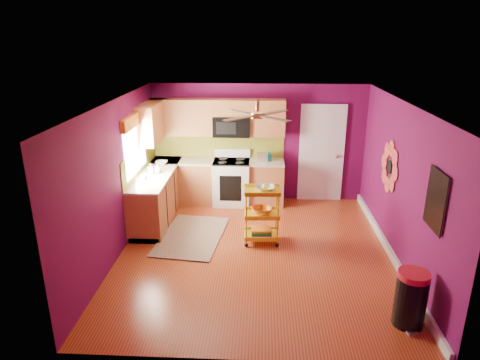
{
  "coord_description": "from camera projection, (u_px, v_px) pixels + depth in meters",
  "views": [
    {
      "loc": [
        0.07,
        -6.38,
        3.51
      ],
      "look_at": [
        -0.28,
        0.4,
        1.14
      ],
      "focal_mm": 32.0,
      "sensor_mm": 36.0,
      "label": 1
    }
  ],
  "objects": [
    {
      "name": "ceiling_fan",
      "position": [
        257.0,
        115.0,
        6.61
      ],
      "size": [
        1.01,
        1.01,
        0.26
      ],
      "color": "#BF8C3F",
      "rests_on": "ground"
    },
    {
      "name": "shag_rug",
      "position": [
        192.0,
        236.0,
        7.72
      ],
      "size": [
        1.24,
        1.83,
        0.02
      ],
      "primitive_type": "cube",
      "rotation": [
        0.0,
        0.0,
        -0.12
      ],
      "color": "#321910",
      "rests_on": "ground"
    },
    {
      "name": "panel_door",
      "position": [
        321.0,
        155.0,
        9.1
      ],
      "size": [
        0.95,
        0.11,
        2.15
      ],
      "color": "white",
      "rests_on": "ground"
    },
    {
      "name": "soap_bottle_b",
      "position": [
        158.0,
        169.0,
        8.16
      ],
      "size": [
        0.13,
        0.13,
        0.17
      ],
      "primitive_type": "imported",
      "color": "white",
      "rests_on": "lower_cabinets"
    },
    {
      "name": "trash_can",
      "position": [
        411.0,
        299.0,
        5.31
      ],
      "size": [
        0.49,
        0.49,
        0.74
      ],
      "color": "black",
      "rests_on": "ground"
    },
    {
      "name": "ground",
      "position": [
        255.0,
        252.0,
        7.18
      ],
      "size": [
        5.0,
        5.0,
        0.0
      ],
      "primitive_type": "plane",
      "color": "maroon",
      "rests_on": "ground"
    },
    {
      "name": "upper_cabinetry",
      "position": [
        197.0,
        120.0,
        8.69
      ],
      "size": [
        2.8,
        2.3,
        1.26
      ],
      "color": "#954F28",
      "rests_on": "ground"
    },
    {
      "name": "counter_cup",
      "position": [
        144.0,
        177.0,
        7.83
      ],
      "size": [
        0.12,
        0.12,
        0.09
      ],
      "primitive_type": "imported",
      "color": "white",
      "rests_on": "lower_cabinets"
    },
    {
      "name": "electric_range",
      "position": [
        232.0,
        182.0,
        9.09
      ],
      "size": [
        0.76,
        0.66,
        1.13
      ],
      "color": "white",
      "rests_on": "ground"
    },
    {
      "name": "lower_cabinets",
      "position": [
        192.0,
        189.0,
        8.81
      ],
      "size": [
        2.81,
        2.31,
        0.94
      ],
      "color": "#954F28",
      "rests_on": "ground"
    },
    {
      "name": "counter_dish",
      "position": [
        161.0,
        163.0,
        8.72
      ],
      "size": [
        0.24,
        0.24,
        0.06
      ],
      "primitive_type": "imported",
      "color": "white",
      "rests_on": "lower_cabinets"
    },
    {
      "name": "soap_bottle_a",
      "position": [
        151.0,
        168.0,
        8.14
      ],
      "size": [
        0.09,
        0.09,
        0.2
      ],
      "primitive_type": "imported",
      "color": "#EA3F72",
      "rests_on": "lower_cabinets"
    },
    {
      "name": "rolling_cart",
      "position": [
        262.0,
        213.0,
        7.35
      ],
      "size": [
        0.63,
        0.47,
        1.09
      ],
      "color": "gold",
      "rests_on": "ground"
    },
    {
      "name": "left_window",
      "position": [
        135.0,
        135.0,
        7.7
      ],
      "size": [
        0.08,
        1.35,
        1.08
      ],
      "color": "white",
      "rests_on": "ground"
    },
    {
      "name": "room_envelope",
      "position": [
        258.0,
        159.0,
        6.64
      ],
      "size": [
        4.54,
        5.04,
        2.52
      ],
      "color": "#5A0A40",
      "rests_on": "ground"
    },
    {
      "name": "right_wall_art",
      "position": [
        408.0,
        180.0,
        6.27
      ],
      "size": [
        0.04,
        2.74,
        1.04
      ],
      "color": "black",
      "rests_on": "ground"
    },
    {
      "name": "toaster",
      "position": [
        263.0,
        157.0,
        8.89
      ],
      "size": [
        0.22,
        0.15,
        0.18
      ],
      "primitive_type": "cube",
      "color": "beige",
      "rests_on": "lower_cabinets"
    },
    {
      "name": "teal_kettle",
      "position": [
        268.0,
        157.0,
        8.96
      ],
      "size": [
        0.18,
        0.18,
        0.21
      ],
      "color": "#149689",
      "rests_on": "lower_cabinets"
    }
  ]
}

